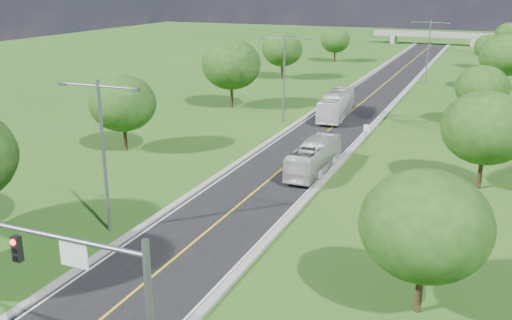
{
  "coord_description": "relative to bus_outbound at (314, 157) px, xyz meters",
  "views": [
    {
      "loc": [
        16.25,
        -15.96,
        15.67
      ],
      "look_at": [
        0.55,
        21.24,
        3.0
      ],
      "focal_mm": 40.0,
      "sensor_mm": 36.0,
      "label": 1
    }
  ],
  "objects": [
    {
      "name": "tree_lb",
      "position": [
        -18.78,
        -0.75,
        3.26
      ],
      "size": [
        6.3,
        6.3,
        7.33
      ],
      "color": "black",
      "rests_on": "ground"
    },
    {
      "name": "overpass",
      "position": [
        -2.78,
        111.25,
        1.03
      ],
      "size": [
        30.0,
        3.0,
        3.2
      ],
      "color": "gray",
      "rests_on": "ground"
    },
    {
      "name": "tree_ld",
      "position": [
        -19.78,
        45.25,
        3.57
      ],
      "size": [
        6.72,
        6.72,
        7.82
      ],
      "color": "black",
      "rests_on": "ground"
    },
    {
      "name": "signal_mast",
      "position": [
        0.9,
        -29.75,
        3.52
      ],
      "size": [
        8.54,
        0.33,
        7.2
      ],
      "color": "slate",
      "rests_on": "ground"
    },
    {
      "name": "streetlight_far_right",
      "position": [
        3.22,
        49.25,
        4.56
      ],
      "size": [
        5.9,
        0.25,
        10.0
      ],
      "color": "slate",
      "rests_on": "ground"
    },
    {
      "name": "tree_ra",
      "position": [
        11.22,
        -18.75,
        3.26
      ],
      "size": [
        6.3,
        6.3,
        7.33
      ],
      "color": "black",
      "rests_on": "ground"
    },
    {
      "name": "tree_re",
      "position": [
        11.72,
        71.25,
        2.64
      ],
      "size": [
        5.46,
        5.46,
        6.35
      ],
      "color": "black",
      "rests_on": "ground"
    },
    {
      "name": "curb_right",
      "position": [
        1.47,
        37.25,
        -1.28
      ],
      "size": [
        0.5,
        150.0,
        0.22
      ],
      "primitive_type": "cube",
      "color": "gray",
      "rests_on": "ground"
    },
    {
      "name": "bus_outbound",
      "position": [
        0.0,
        0.0,
        0.0
      ],
      "size": [
        2.28,
        9.53,
        2.65
      ],
      "primitive_type": "imported",
      "rotation": [
        0.0,
        0.0,
        3.14
      ],
      "color": "silver",
      "rests_on": "road"
    },
    {
      "name": "speed_limit_sign",
      "position": [
        2.42,
        9.24,
        0.21
      ],
      "size": [
        0.55,
        0.09,
        2.4
      ],
      "color": "slate",
      "rests_on": "ground"
    },
    {
      "name": "tree_lc",
      "position": [
        -17.78,
        21.25,
        4.19
      ],
      "size": [
        7.56,
        7.56,
        8.79
      ],
      "color": "black",
      "rests_on": "ground"
    },
    {
      "name": "tree_rb",
      "position": [
        13.22,
        1.25,
        3.57
      ],
      "size": [
        6.72,
        6.72,
        7.82
      ],
      "color": "black",
      "rests_on": "ground"
    },
    {
      "name": "ground",
      "position": [
        -2.78,
        31.25,
        -1.39
      ],
      "size": [
        260.0,
        260.0,
        0.0
      ],
      "primitive_type": "plane",
      "color": "#215A19",
      "rests_on": "ground"
    },
    {
      "name": "road",
      "position": [
        -2.78,
        37.25,
        -1.36
      ],
      "size": [
        8.0,
        150.0,
        0.06
      ],
      "primitive_type": "cube",
      "color": "black",
      "rests_on": "ground"
    },
    {
      "name": "tree_le",
      "position": [
        -17.28,
        69.25,
        2.95
      ],
      "size": [
        5.88,
        5.88,
        6.84
      ],
      "color": "black",
      "rests_on": "ground"
    },
    {
      "name": "tree_rc",
      "position": [
        12.22,
        23.25,
        2.95
      ],
      "size": [
        5.88,
        5.88,
        6.84
      ],
      "color": "black",
      "rests_on": "ground"
    },
    {
      "name": "bus_inbound",
      "position": [
        -3.71,
        20.61,
        0.2
      ],
      "size": [
        3.42,
        11.11,
        3.05
      ],
      "primitive_type": "imported",
      "rotation": [
        0.0,
        0.0,
        0.08
      ],
      "color": "white",
      "rests_on": "road"
    },
    {
      "name": "streetlight_near_left",
      "position": [
        -8.78,
        -16.75,
        4.56
      ],
      "size": [
        5.9,
        0.25,
        10.0
      ],
      "color": "slate",
      "rests_on": "ground"
    },
    {
      "name": "streetlight_mid_left",
      "position": [
        -8.78,
        16.25,
        4.56
      ],
      "size": [
        5.9,
        0.25,
        10.0
      ],
      "color": "slate",
      "rests_on": "ground"
    },
    {
      "name": "tree_rf",
      "position": [
        15.22,
        91.25,
        3.26
      ],
      "size": [
        6.3,
        6.3,
        7.33
      ],
      "color": "black",
      "rests_on": "ground"
    },
    {
      "name": "curb_left",
      "position": [
        -7.03,
        37.25,
        -1.28
      ],
      "size": [
        0.5,
        150.0,
        0.22
      ],
      "primitive_type": "cube",
      "color": "gray",
      "rests_on": "ground"
    },
    {
      "name": "tree_rd",
      "position": [
        14.22,
        47.25,
        3.88
      ],
      "size": [
        7.14,
        7.14,
        8.3
      ],
      "color": "black",
      "rests_on": "ground"
    }
  ]
}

